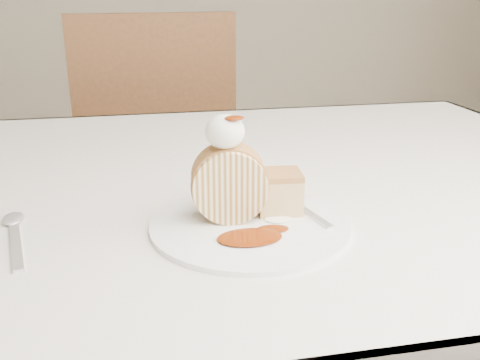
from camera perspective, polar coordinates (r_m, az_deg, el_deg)
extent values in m
cube|color=silver|center=(0.82, -5.16, -0.90)|extent=(1.40, 0.90, 0.04)
cube|color=silver|center=(1.28, -7.23, 0.98)|extent=(1.40, 0.01, 0.28)
cylinder|color=brown|center=(1.49, 18.24, -7.79)|extent=(0.06, 0.06, 0.71)
cube|color=brown|center=(1.78, -9.57, 1.28)|extent=(0.50, 0.50, 0.04)
cube|color=brown|center=(1.52, -8.93, 8.22)|extent=(0.45, 0.09, 0.47)
cylinder|color=brown|center=(2.07, -4.72, -2.92)|extent=(0.04, 0.04, 0.44)
cylinder|color=brown|center=(2.03, -15.44, -4.12)|extent=(0.04, 0.04, 0.44)
cylinder|color=brown|center=(1.73, -1.73, -7.65)|extent=(0.04, 0.04, 0.44)
cylinder|color=brown|center=(1.68, -14.69, -9.27)|extent=(0.04, 0.04, 0.44)
cylinder|color=white|center=(0.64, 1.06, -4.81)|extent=(0.26, 0.26, 0.01)
cylinder|color=#FEE7B0|center=(0.64, -1.12, -0.37)|extent=(0.09, 0.06, 0.09)
cube|color=#B17842|center=(0.66, 4.19, -1.51)|extent=(0.06, 0.05, 0.04)
ellipsoid|color=white|center=(0.61, -1.62, 5.19)|extent=(0.05, 0.05, 0.04)
ellipsoid|color=#641F04|center=(0.60, -0.62, 7.09)|extent=(0.02, 0.02, 0.01)
cube|color=silver|center=(0.67, 7.22, -3.41)|extent=(0.05, 0.14, 0.00)
cube|color=silver|center=(0.64, -22.76, -6.54)|extent=(0.05, 0.15, 0.00)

